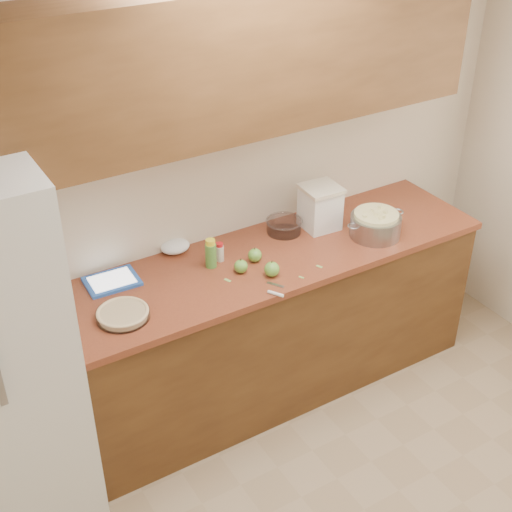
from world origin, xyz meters
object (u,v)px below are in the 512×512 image
flour_canister (320,207)px  pie (123,314)px  colander (375,225)px  tablet (112,281)px

flour_canister → pie: bearing=-170.1°
colander → tablet: size_ratio=1.40×
colander → flour_canister: (-0.21, 0.24, 0.06)m
flour_canister → tablet: flour_canister is taller
pie → colander: (1.50, -0.02, 0.05)m
pie → tablet: pie is taller
pie → flour_canister: 1.32m
pie → flour_canister: flour_canister is taller
flour_canister → tablet: bearing=176.4°
colander → tablet: bearing=167.5°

